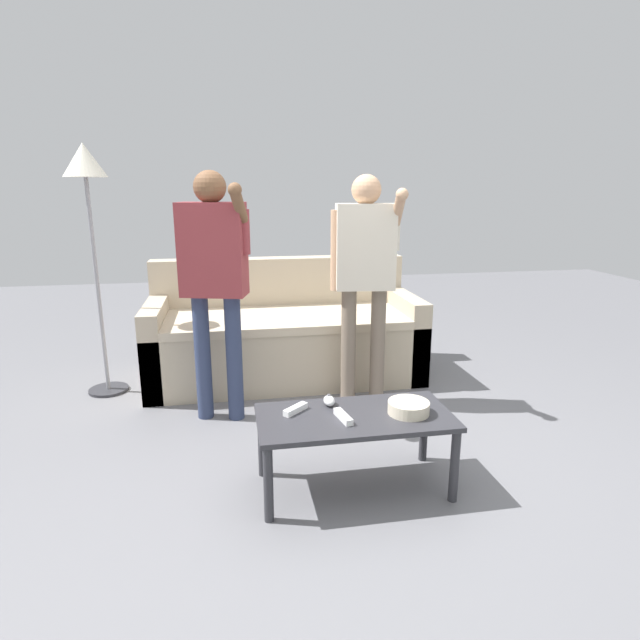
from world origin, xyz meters
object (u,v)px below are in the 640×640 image
(coffee_table, at_px, (355,425))
(game_remote_wand_far, at_px, (343,417))
(game_remote_nunchuk, at_px, (329,401))
(couch, at_px, (284,336))
(player_right, at_px, (365,264))
(snack_bowl, at_px, (409,408))
(floor_lamp, at_px, (87,187))
(player_left, at_px, (214,269))
(game_remote_wand_near, at_px, (295,409))

(coffee_table, relative_size, game_remote_wand_far, 5.88)
(game_remote_wand_far, bearing_deg, coffee_table, 31.62)
(coffee_table, bearing_deg, game_remote_nunchuk, 126.15)
(couch, height_order, player_right, player_right)
(player_right, bearing_deg, game_remote_nunchuk, -114.75)
(snack_bowl, bearing_deg, couch, 103.71)
(snack_bowl, height_order, floor_lamp, floor_lamp)
(couch, height_order, snack_bowl, couch)
(coffee_table, relative_size, player_left, 0.61)
(snack_bowl, distance_m, player_left, 1.45)
(game_remote_nunchuk, relative_size, player_left, 0.06)
(game_remote_nunchuk, distance_m, game_remote_wand_far, 0.18)
(snack_bowl, xyz_separation_m, player_right, (0.06, 1.07, 0.55))
(snack_bowl, bearing_deg, floor_lamp, 137.74)
(floor_lamp, bearing_deg, player_left, -36.51)
(couch, bearing_deg, player_left, -124.17)
(couch, bearing_deg, game_remote_nunchuk, -87.91)
(couch, distance_m, game_remote_wand_far, 1.73)
(game_remote_wand_near, bearing_deg, game_remote_wand_far, -30.44)
(player_right, bearing_deg, floor_lamp, 164.03)
(player_right, bearing_deg, snack_bowl, -93.00)
(couch, distance_m, player_left, 1.11)
(floor_lamp, height_order, player_left, floor_lamp)
(game_remote_nunchuk, height_order, game_remote_wand_far, game_remote_nunchuk)
(snack_bowl, bearing_deg, player_right, 87.00)
(floor_lamp, height_order, game_remote_wand_near, floor_lamp)
(game_remote_wand_far, bearing_deg, player_right, 70.45)
(game_remote_wand_near, relative_size, game_remote_wand_far, 0.83)
(game_remote_wand_near, bearing_deg, player_right, 58.14)
(coffee_table, xyz_separation_m, player_right, (0.32, 1.04, 0.63))
(coffee_table, relative_size, player_right, 0.61)
(coffee_table, distance_m, game_remote_wand_far, 0.10)
(game_remote_nunchuk, bearing_deg, floor_lamp, 134.23)
(player_left, distance_m, player_right, 0.98)
(coffee_table, xyz_separation_m, player_left, (-0.66, 0.95, 0.64))
(game_remote_wand_far, bearing_deg, couch, 92.96)
(couch, distance_m, player_right, 1.03)
(floor_lamp, bearing_deg, game_remote_nunchuk, -45.77)
(game_remote_nunchuk, height_order, player_left, player_left)
(player_left, relative_size, game_remote_wand_far, 9.71)
(player_right, xyz_separation_m, game_remote_wand_far, (-0.38, -1.08, -0.56))
(game_remote_nunchuk, bearing_deg, coffee_table, -53.85)
(coffee_table, bearing_deg, floor_lamp, 133.59)
(game_remote_wand_near, bearing_deg, snack_bowl, -11.53)
(couch, bearing_deg, player_right, -53.63)
(coffee_table, relative_size, floor_lamp, 0.54)
(game_remote_wand_far, bearing_deg, player_left, 120.87)
(floor_lamp, distance_m, player_left, 1.13)
(game_remote_nunchuk, xyz_separation_m, floor_lamp, (-1.38, 1.42, 1.05))
(snack_bowl, distance_m, game_remote_wand_far, 0.33)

